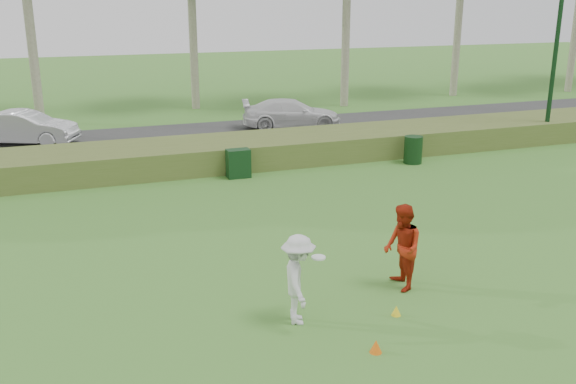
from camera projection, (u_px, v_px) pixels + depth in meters
name	position (u px, v px, depth m)	size (l,w,h in m)	color
ground	(357.00, 312.00, 12.52)	(120.00, 120.00, 0.00)	#357125
reed_strip	(213.00, 154.00, 23.18)	(80.00, 3.00, 0.90)	#4A5E25
park_road	(187.00, 137.00, 27.81)	(80.00, 6.00, 0.06)	#2D2D2D
lamp_post	(561.00, 4.00, 25.31)	(0.70, 0.70, 8.18)	black
player_white	(298.00, 279.00, 11.90)	(0.99, 1.25, 1.74)	silver
player_red	(402.00, 248.00, 13.28)	(0.89, 0.69, 1.83)	#A2220D
cone_orange	(376.00, 346.00, 11.06)	(0.22, 0.22, 0.24)	orange
cone_yellow	(396.00, 311.00, 12.36)	(0.19, 0.19, 0.20)	yellow
utility_cabinet	(238.00, 163.00, 21.68)	(0.78, 0.49, 0.97)	#113315
trash_bin	(413.00, 150.00, 23.53)	(0.67, 0.67, 1.00)	black
car_mid	(25.00, 128.00, 26.24)	(1.45, 4.16, 1.37)	silver
car_right	(292.00, 114.00, 29.56)	(1.83, 4.51, 1.31)	silver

